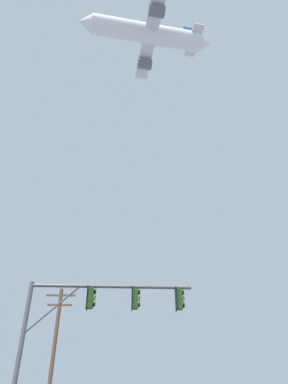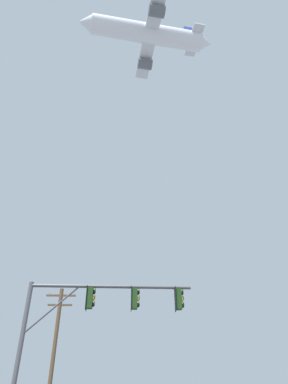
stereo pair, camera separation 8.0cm
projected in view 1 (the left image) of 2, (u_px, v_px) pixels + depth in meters
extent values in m
cylinder|color=#4C4C51|center=(19.00, 359.00, 13.89)|extent=(0.20, 0.20, 6.29)
cylinder|color=#4C4C51|center=(112.00, 287.00, 15.64)|extent=(7.21, 0.31, 0.15)
cylinder|color=#4C4C51|center=(53.00, 309.00, 14.99)|extent=(2.22, 0.13, 2.11)
cube|color=#193814|center=(179.00, 299.00, 15.49)|extent=(0.27, 0.33, 0.90)
cylinder|color=#193814|center=(178.00, 288.00, 15.76)|extent=(0.05, 0.05, 0.12)
cube|color=black|center=(176.00, 299.00, 15.48)|extent=(0.03, 0.46, 1.04)
sphere|color=black|center=(182.00, 293.00, 15.64)|extent=(0.20, 0.20, 0.20)
cylinder|color=#193814|center=(183.00, 292.00, 15.68)|extent=(0.04, 0.21, 0.21)
sphere|color=orange|center=(182.00, 300.00, 15.49)|extent=(0.20, 0.20, 0.20)
cylinder|color=#193814|center=(184.00, 298.00, 15.53)|extent=(0.04, 0.21, 0.21)
sphere|color=black|center=(183.00, 306.00, 15.34)|extent=(0.20, 0.20, 0.20)
cylinder|color=#193814|center=(184.00, 305.00, 15.38)|extent=(0.04, 0.21, 0.21)
cube|color=#193814|center=(135.00, 299.00, 15.41)|extent=(0.27, 0.33, 0.90)
cylinder|color=#193814|center=(135.00, 287.00, 15.68)|extent=(0.05, 0.05, 0.12)
cube|color=black|center=(132.00, 299.00, 15.40)|extent=(0.03, 0.46, 1.04)
sphere|color=black|center=(138.00, 293.00, 15.56)|extent=(0.20, 0.20, 0.20)
cylinder|color=#193814|center=(140.00, 291.00, 15.59)|extent=(0.04, 0.21, 0.21)
sphere|color=orange|center=(138.00, 299.00, 15.41)|extent=(0.20, 0.20, 0.20)
cylinder|color=#193814|center=(140.00, 298.00, 15.44)|extent=(0.04, 0.21, 0.21)
sphere|color=black|center=(138.00, 305.00, 15.26)|extent=(0.20, 0.20, 0.20)
cylinder|color=#193814|center=(140.00, 304.00, 15.29)|extent=(0.04, 0.21, 0.21)
cube|color=#193814|center=(90.00, 298.00, 15.32)|extent=(0.27, 0.33, 0.90)
cylinder|color=#193814|center=(91.00, 287.00, 15.59)|extent=(0.05, 0.05, 0.12)
cube|color=black|center=(87.00, 298.00, 15.32)|extent=(0.03, 0.46, 1.04)
sphere|color=black|center=(94.00, 292.00, 15.47)|extent=(0.20, 0.20, 0.20)
cylinder|color=#193814|center=(96.00, 291.00, 15.51)|extent=(0.04, 0.21, 0.21)
sphere|color=orange|center=(94.00, 298.00, 15.32)|extent=(0.20, 0.20, 0.20)
cylinder|color=#193814|center=(95.00, 297.00, 15.36)|extent=(0.04, 0.21, 0.21)
sphere|color=black|center=(93.00, 305.00, 15.17)|extent=(0.20, 0.20, 0.20)
cylinder|color=#193814|center=(95.00, 303.00, 15.21)|extent=(0.04, 0.21, 0.21)
cylinder|color=brown|center=(53.00, 355.00, 23.83)|extent=(0.28, 0.28, 9.22)
cube|color=brown|center=(61.00, 295.00, 26.03)|extent=(2.20, 0.12, 0.12)
cube|color=brown|center=(60.00, 305.00, 25.65)|extent=(1.80, 0.12, 0.12)
cylinder|color=gray|center=(49.00, 294.00, 26.07)|extent=(0.10, 0.10, 0.18)
cylinder|color=gray|center=(73.00, 294.00, 26.11)|extent=(0.10, 0.10, 0.18)
cylinder|color=white|center=(147.00, 33.00, 56.13)|extent=(18.24, 6.00, 3.19)
cone|color=white|center=(85.00, 23.00, 54.55)|extent=(2.65, 3.34, 3.03)
cone|color=white|center=(205.00, 44.00, 57.69)|extent=(2.40, 3.00, 2.71)
cube|color=silver|center=(150.00, 36.00, 55.95)|extent=(4.85, 17.10, 0.36)
cylinder|color=#595B60|center=(157.00, 11.00, 51.49)|extent=(2.65, 2.15, 1.80)
cylinder|color=#595B60|center=(145.00, 64.00, 59.38)|extent=(2.65, 2.15, 1.80)
cube|color=navy|center=(192.00, 35.00, 58.31)|extent=(2.80, 0.68, 3.79)
cube|color=silver|center=(194.00, 41.00, 57.55)|extent=(2.72, 6.20, 0.20)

